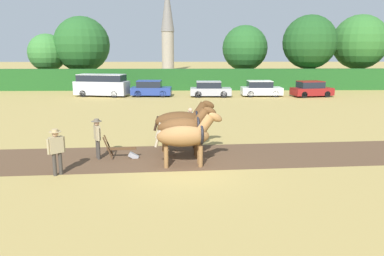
% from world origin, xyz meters
% --- Properties ---
extents(ground_plane, '(240.00, 240.00, 0.00)m').
position_xyz_m(ground_plane, '(0.00, 0.00, 0.00)').
color(ground_plane, '#A88E4C').
extents(plowed_furrow_strip, '(31.57, 6.10, 0.01)m').
position_xyz_m(plowed_furrow_strip, '(-4.99, 1.09, 0.00)').
color(plowed_furrow_strip, brown).
rests_on(plowed_furrow_strip, ground).
extents(hedgerow, '(69.08, 1.43, 2.40)m').
position_xyz_m(hedgerow, '(0.00, 28.72, 1.20)').
color(hedgerow, '#1E511E').
rests_on(hedgerow, ground).
extents(tree_left, '(4.58, 4.58, 6.48)m').
position_xyz_m(tree_left, '(-16.91, 32.46, 4.18)').
color(tree_left, '#423323').
rests_on(tree_left, ground).
extents(tree_center_left, '(6.82, 6.82, 8.60)m').
position_xyz_m(tree_center_left, '(-12.77, 33.10, 5.18)').
color(tree_center_left, '#4C3823').
rests_on(tree_center_left, ground).
extents(tree_center, '(5.61, 5.61, 7.55)m').
position_xyz_m(tree_center, '(7.46, 32.91, 4.74)').
color(tree_center, '#4C3823').
rests_on(tree_center, ground).
extents(tree_center_right, '(6.37, 6.37, 8.63)m').
position_xyz_m(tree_center_right, '(14.86, 30.76, 5.43)').
color(tree_center_right, brown).
rests_on(tree_center_right, ground).
extents(tree_right, '(6.64, 6.64, 8.79)m').
position_xyz_m(tree_right, '(21.58, 32.25, 5.46)').
color(tree_right, brown).
rests_on(tree_right, ground).
extents(church_spire, '(2.78, 2.78, 18.03)m').
position_xyz_m(church_spire, '(-3.48, 65.58, 9.43)').
color(church_spire, gray).
rests_on(church_spire, ground).
extents(draft_horse_lead_left, '(2.83, 1.03, 2.27)m').
position_xyz_m(draft_horse_lead_left, '(-0.10, 0.17, 1.24)').
color(draft_horse_lead_left, brown).
rests_on(draft_horse_lead_left, ground).
extents(draft_horse_lead_right, '(2.74, 1.11, 2.32)m').
position_xyz_m(draft_horse_lead_right, '(-0.19, 1.41, 1.32)').
color(draft_horse_lead_right, '#513319').
rests_on(draft_horse_lead_right, ground).
extents(draft_horse_trail_left, '(2.94, 1.11, 2.42)m').
position_xyz_m(draft_horse_trail_left, '(-0.27, 2.65, 1.38)').
color(draft_horse_trail_left, '#513319').
rests_on(draft_horse_trail_left, ground).
extents(plow, '(1.54, 0.49, 1.13)m').
position_xyz_m(plow, '(-2.78, 1.24, 0.31)').
color(plow, '#4C331E').
rests_on(plow, ground).
extents(farmer_at_plow, '(0.44, 0.63, 1.77)m').
position_xyz_m(farmer_at_plow, '(-3.92, 1.23, 1.05)').
color(farmer_at_plow, '#38332D').
rests_on(farmer_at_plow, ground).
extents(farmer_beside_team, '(0.58, 0.44, 1.70)m').
position_xyz_m(farmer_beside_team, '(0.16, 4.57, 0.99)').
color(farmer_beside_team, '#38332D').
rests_on(farmer_beside_team, ground).
extents(farmer_onlooker_left, '(0.55, 0.48, 1.79)m').
position_xyz_m(farmer_onlooker_left, '(-4.98, -0.91, 1.06)').
color(farmer_onlooker_left, '#38332D').
rests_on(farmer_onlooker_left, ground).
extents(parked_van, '(5.56, 2.94, 2.20)m').
position_xyz_m(parked_van, '(-8.39, 23.08, 1.12)').
color(parked_van, '#BCBCC1').
rests_on(parked_van, ground).
extents(parked_car_left, '(4.03, 1.94, 1.60)m').
position_xyz_m(parked_car_left, '(-3.49, 22.85, 0.76)').
color(parked_car_left, navy).
rests_on(parked_car_left, ground).
extents(parked_car_center_left, '(4.05, 1.80, 1.54)m').
position_xyz_m(parked_car_center_left, '(2.42, 22.41, 0.74)').
color(parked_car_center_left, '#9E9EA8').
rests_on(parked_car_center_left, ground).
extents(parked_car_center, '(4.01, 1.84, 1.56)m').
position_xyz_m(parked_car_center, '(7.57, 22.73, 0.75)').
color(parked_car_center, silver).
rests_on(parked_car_center, ground).
extents(parked_car_center_right, '(4.17, 2.43, 1.56)m').
position_xyz_m(parked_car_center_right, '(12.51, 22.26, 0.74)').
color(parked_car_center_right, maroon).
rests_on(parked_car_center_right, ground).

